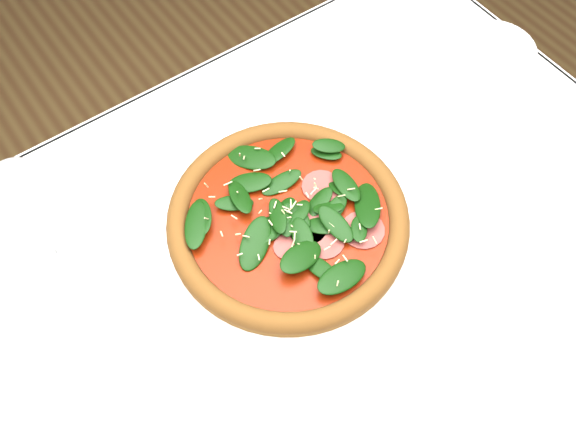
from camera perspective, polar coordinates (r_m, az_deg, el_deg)
ground at (r=1.59m, az=-0.23°, el=-17.10°), size 6.00×6.00×0.00m
dining_table at (r=0.97m, az=-0.36°, el=-7.81°), size 1.21×0.81×0.75m
plate at (r=0.91m, az=0.01°, el=-0.88°), size 0.39×0.39×0.02m
pizza at (r=0.89m, az=0.01°, el=-0.15°), size 0.38×0.38×0.04m
wine_glass at (r=0.84m, az=-22.40°, el=1.55°), size 0.08×0.08×0.20m
saucer_far at (r=1.18m, az=18.01°, el=13.94°), size 0.14×0.14×0.01m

